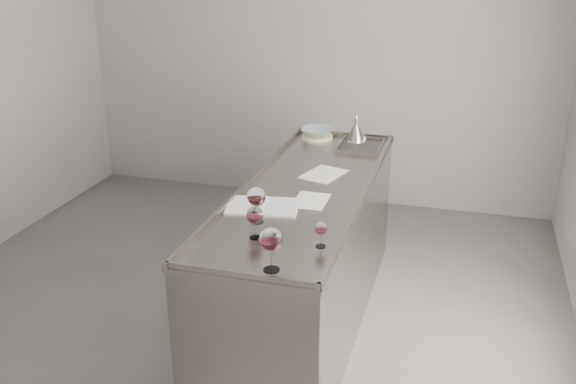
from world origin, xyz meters
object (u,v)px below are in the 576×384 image
(wine_glass_left, at_px, (255,216))
(wine_glass_middle, at_px, (257,197))
(counter, at_px, (306,255))
(wine_glass_right, at_px, (271,240))
(wine_glass_small, at_px, (321,229))
(wine_funnel, at_px, (356,133))
(ceramic_bowl, at_px, (317,132))
(notebook, at_px, (263,206))

(wine_glass_left, xyz_separation_m, wine_glass_middle, (-0.06, 0.19, 0.02))
(counter, xyz_separation_m, wine_glass_left, (-0.07, -0.77, 0.59))
(wine_glass_right, height_order, wine_glass_small, wine_glass_right)
(wine_funnel, bearing_deg, ceramic_bowl, 180.00)
(wine_glass_left, distance_m, ceramic_bowl, 1.85)
(wine_glass_middle, height_order, notebook, wine_glass_middle)
(wine_glass_middle, bearing_deg, wine_glass_right, -64.46)
(wine_glass_right, xyz_separation_m, ceramic_bowl, (-0.31, 2.16, -0.10))
(notebook, xyz_separation_m, wine_funnel, (0.27, 1.45, 0.06))
(counter, relative_size, wine_glass_small, 18.09)
(wine_glass_middle, xyz_separation_m, notebook, (-0.03, 0.20, -0.14))
(wine_glass_left, xyz_separation_m, notebook, (-0.09, 0.40, -0.12))
(wine_glass_middle, bearing_deg, wine_glass_left, -73.91)
(wine_funnel, bearing_deg, wine_glass_small, -84.93)
(wine_glass_small, distance_m, ceramic_bowl, 1.91)
(wine_glass_small, bearing_deg, notebook, 137.27)
(wine_glass_right, bearing_deg, notebook, 111.19)
(wine_glass_right, xyz_separation_m, wine_glass_small, (0.16, 0.30, -0.06))
(wine_glass_left, xyz_separation_m, wine_glass_small, (0.35, -0.01, -0.03))
(wine_glass_middle, bearing_deg, notebook, 99.40)
(counter, xyz_separation_m, wine_glass_right, (0.11, -1.08, 0.62))
(notebook, bearing_deg, wine_glass_middle, -90.05)
(wine_glass_left, distance_m, wine_funnel, 1.86)
(notebook, bearing_deg, ceramic_bowl, 81.83)
(counter, xyz_separation_m, ceramic_bowl, (-0.19, 1.08, 0.52))
(wine_glass_small, height_order, ceramic_bowl, wine_glass_small)
(wine_glass_middle, relative_size, wine_glass_small, 1.53)
(wine_glass_left, bearing_deg, wine_funnel, 84.36)
(wine_glass_left, distance_m, notebook, 0.42)
(wine_glass_small, relative_size, ceramic_bowl, 0.56)
(wine_glass_small, xyz_separation_m, notebook, (-0.44, 0.40, -0.09))
(wine_glass_right, relative_size, notebook, 0.49)
(counter, relative_size, wine_funnel, 11.01)
(wine_glass_right, height_order, wine_funnel, wine_funnel)
(wine_glass_left, distance_m, wine_glass_small, 0.35)
(counter, relative_size, ceramic_bowl, 10.15)
(wine_glass_small, relative_size, wine_funnel, 0.61)
(counter, bearing_deg, wine_glass_middle, -102.52)
(notebook, relative_size, wine_funnel, 2.02)
(counter, xyz_separation_m, notebook, (-0.16, -0.37, 0.47))
(wine_glass_left, bearing_deg, ceramic_bowl, 93.77)
(wine_glass_middle, relative_size, ceramic_bowl, 0.86)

